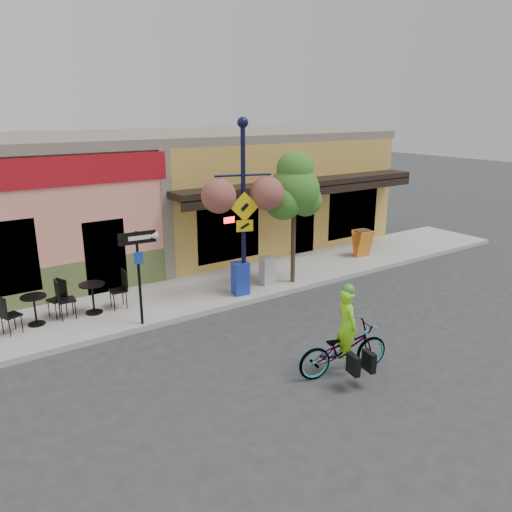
# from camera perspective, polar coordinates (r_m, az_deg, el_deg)

# --- Properties ---
(ground) EXTENTS (90.00, 90.00, 0.00)m
(ground) POSITION_cam_1_polar(r_m,az_deg,el_deg) (13.84, 0.13, -6.26)
(ground) COLOR #2D2D30
(ground) RESTS_ON ground
(sidewalk) EXTENTS (24.00, 3.00, 0.15)m
(sidewalk) POSITION_cam_1_polar(r_m,az_deg,el_deg) (15.38, -4.12, -3.62)
(sidewalk) COLOR #9E9B93
(sidewalk) RESTS_ON ground
(curb) EXTENTS (24.00, 0.12, 0.15)m
(curb) POSITION_cam_1_polar(r_m,az_deg,el_deg) (14.23, -1.14, -5.28)
(curb) COLOR #A8A59E
(curb) RESTS_ON ground
(building) EXTENTS (18.20, 8.20, 4.50)m
(building) POSITION_cam_1_polar(r_m,az_deg,el_deg) (19.65, -12.50, 7.00)
(building) COLOR #EA8773
(building) RESTS_ON ground
(bicycle) EXTENTS (2.17, 1.14, 1.08)m
(bicycle) POSITION_cam_1_polar(r_m,az_deg,el_deg) (10.71, 9.96, -10.44)
(bicycle) COLOR maroon
(bicycle) RESTS_ON ground
(cyclist_rider) EXTENTS (0.50, 0.66, 1.61)m
(cyclist_rider) POSITION_cam_1_polar(r_m,az_deg,el_deg) (10.63, 10.23, -9.09)
(cyclist_rider) COLOR #92F81A
(cyclist_rider) RESTS_ON ground
(lamp_post) EXTENTS (1.72, 1.08, 5.01)m
(lamp_post) POSITION_cam_1_polar(r_m,az_deg,el_deg) (13.90, -1.46, 5.30)
(lamp_post) COLOR black
(lamp_post) RESTS_ON sidewalk
(one_way_sign) EXTENTS (0.93, 0.27, 2.39)m
(one_way_sign) POSITION_cam_1_polar(r_m,az_deg,el_deg) (12.56, -13.19, -2.54)
(one_way_sign) COLOR black
(one_way_sign) RESTS_ON sidewalk
(cafe_set_left) EXTENTS (1.84, 1.36, 0.99)m
(cafe_set_left) POSITION_cam_1_polar(r_m,az_deg,el_deg) (13.60, -23.99, -5.25)
(cafe_set_left) COLOR black
(cafe_set_left) RESTS_ON sidewalk
(cafe_set_right) EXTENTS (1.82, 0.98, 1.06)m
(cafe_set_right) POSITION_cam_1_polar(r_m,az_deg,el_deg) (13.80, -18.17, -4.14)
(cafe_set_right) COLOR black
(cafe_set_right) RESTS_ON sidewalk
(newspaper_box_blue) EXTENTS (0.48, 0.44, 0.97)m
(newspaper_box_blue) POSITION_cam_1_polar(r_m,az_deg,el_deg) (14.46, -1.80, -2.56)
(newspaper_box_blue) COLOR #1B35A6
(newspaper_box_blue) RESTS_ON sidewalk
(newspaper_box_grey) EXTENTS (0.42, 0.38, 0.85)m
(newspaper_box_grey) POSITION_cam_1_polar(r_m,az_deg,el_deg) (15.32, 1.28, -1.68)
(newspaper_box_grey) COLOR #B2B2B2
(newspaper_box_grey) RESTS_ON sidewalk
(street_tree) EXTENTS (2.01, 2.01, 4.09)m
(street_tree) POSITION_cam_1_polar(r_m,az_deg,el_deg) (15.13, 4.35, 4.39)
(street_tree) COLOR #3D7A26
(street_tree) RESTS_ON sidewalk
(sandwich_board) EXTENTS (0.63, 0.50, 0.98)m
(sandwich_board) POSITION_cam_1_polar(r_m,az_deg,el_deg) (18.49, 12.39, 1.33)
(sandwich_board) COLOR orange
(sandwich_board) RESTS_ON sidewalk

